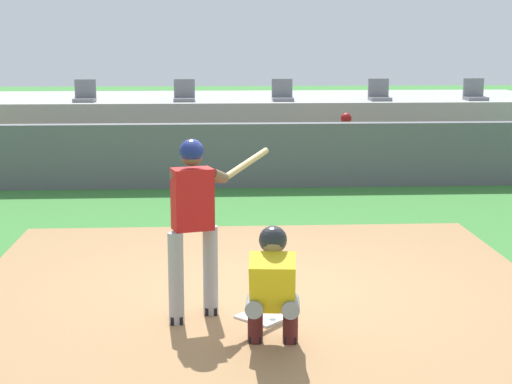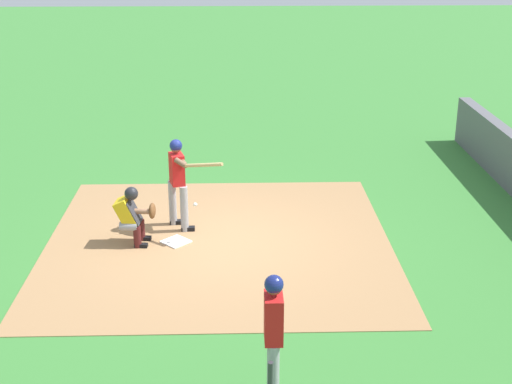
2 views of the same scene
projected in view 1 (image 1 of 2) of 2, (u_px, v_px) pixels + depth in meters
The scene contains 14 objects.
ground_plane at pixel (260, 294), 8.78m from camera, with size 80.00×80.00×0.00m, color #387A33.
dirt_infield at pixel (260, 293), 8.78m from camera, with size 6.40×6.40×0.01m, color #9E754C.
home_plate at pixel (265, 316), 7.99m from camera, with size 0.44×0.44×0.02m, color white.
batter_at_plate at pixel (195, 217), 7.80m from camera, with size 1.05×1.11×1.80m.
catcher_crouched at pixel (272, 282), 7.14m from camera, with size 0.51×1.53×1.13m.
dugout_wall at pixel (238, 155), 15.04m from camera, with size 13.00×0.30×1.20m, color #59595E.
dugout_bench at pixel (237, 167), 16.09m from camera, with size 11.80×0.44×0.45m, color olive.
dugout_player_1 at pixel (347, 145), 15.98m from camera, with size 0.49×0.70×1.30m.
stands_platform at pixel (232, 125), 19.34m from camera, with size 15.00×4.40×1.40m, color #9E9E99.
stadium_seat_1 at pixel (85, 95), 17.51m from camera, with size 0.46×0.46×0.48m.
stadium_seat_2 at pixel (184, 95), 17.63m from camera, with size 0.46×0.46×0.48m.
stadium_seat_3 at pixel (282, 95), 17.75m from camera, with size 0.46×0.46×0.48m.
stadium_seat_4 at pixel (379, 94), 17.87m from camera, with size 0.46×0.46×0.48m.
stadium_seat_5 at pixel (475, 94), 18.00m from camera, with size 0.46×0.46×0.48m.
Camera 1 is at (-0.52, -8.40, 2.73)m, focal length 56.34 mm.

